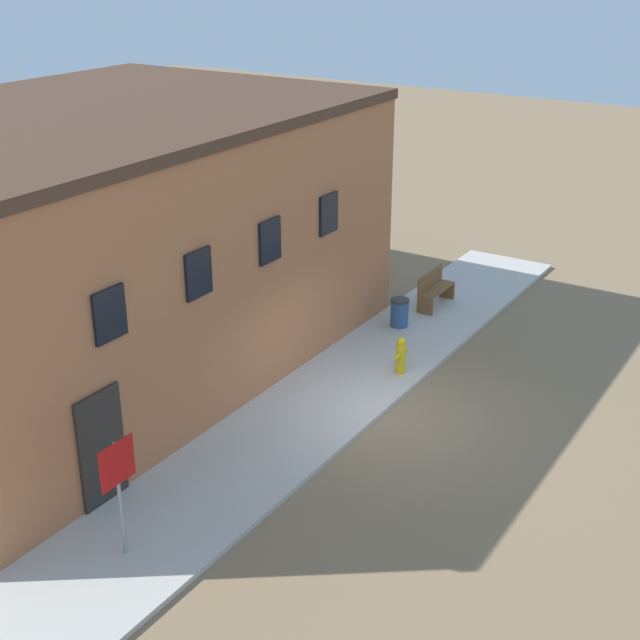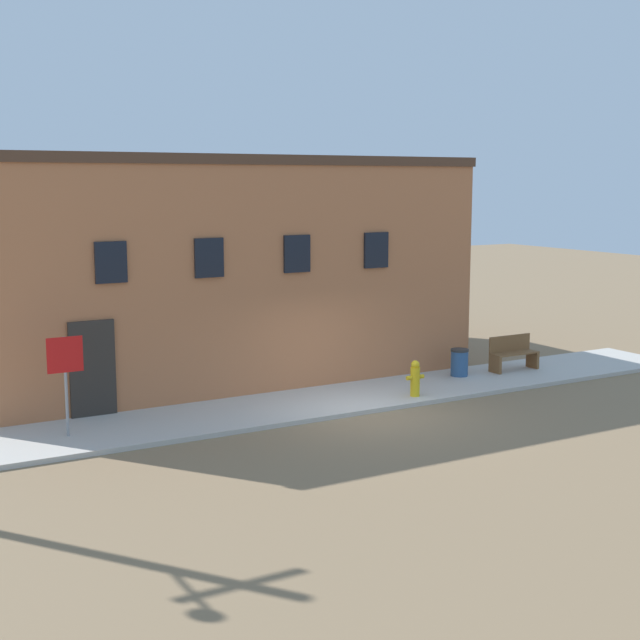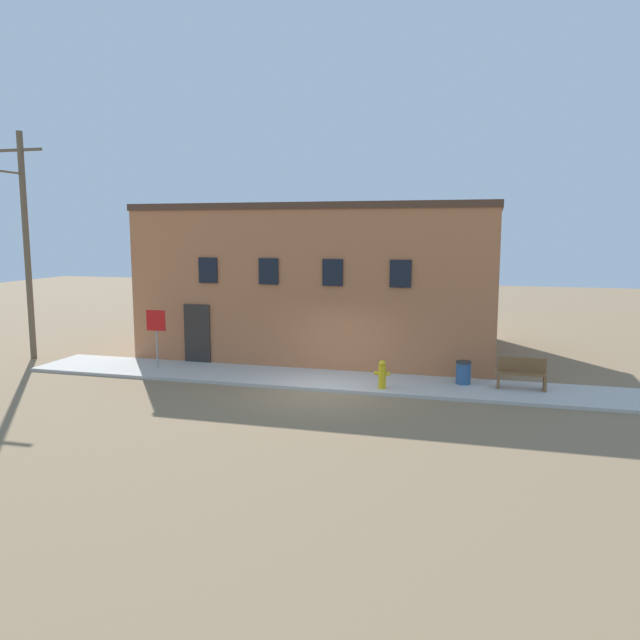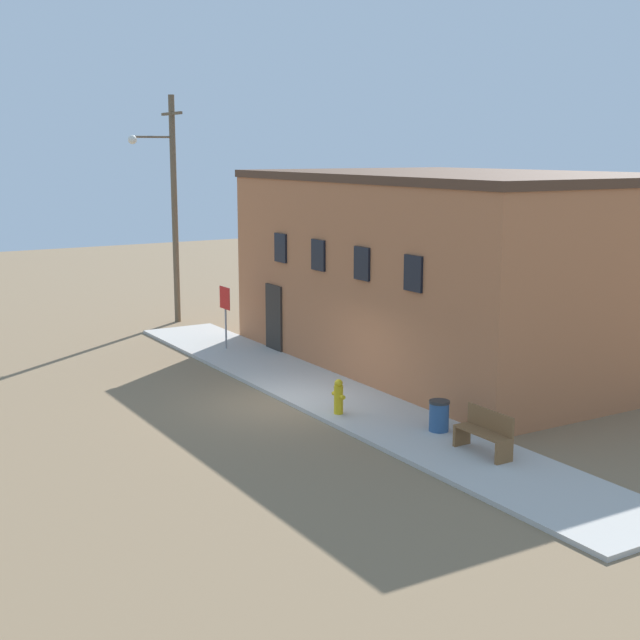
{
  "view_description": "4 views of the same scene",
  "coord_description": "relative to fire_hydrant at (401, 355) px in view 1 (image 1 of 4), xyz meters",
  "views": [
    {
      "loc": [
        -14.42,
        -7.5,
        9.11
      ],
      "look_at": [
        -0.45,
        1.3,
        2.0
      ],
      "focal_mm": 50.0,
      "sensor_mm": 36.0,
      "label": 1
    },
    {
      "loc": [
        -10.53,
        -16.23,
        5.17
      ],
      "look_at": [
        -0.45,
        1.3,
        2.0
      ],
      "focal_mm": 50.0,
      "sensor_mm": 36.0,
      "label": 2
    },
    {
      "loc": [
        4.81,
        -17.63,
        4.8
      ],
      "look_at": [
        -0.45,
        1.3,
        2.0
      ],
      "focal_mm": 35.0,
      "sensor_mm": 36.0,
      "label": 3
    },
    {
      "loc": [
        19.36,
        -10.66,
        6.42
      ],
      "look_at": [
        -0.45,
        1.3,
        2.0
      ],
      "focal_mm": 50.0,
      "sensor_mm": 36.0,
      "label": 4
    }
  ],
  "objects": [
    {
      "name": "brick_building",
      "position": [
        -3.21,
        6.37,
        2.35
      ],
      "size": [
        13.11,
        8.71,
        5.78
      ],
      "color": "#B26B42",
      "rests_on": "ground"
    },
    {
      "name": "bench",
      "position": [
        4.04,
        1.1,
        0.02
      ],
      "size": [
        1.41,
        0.44,
        0.93
      ],
      "color": "brown",
      "rests_on": "sidewalk"
    },
    {
      "name": "trash_bin",
      "position": [
        2.33,
        1.24,
        -0.07
      ],
      "size": [
        0.48,
        0.48,
        0.71
      ],
      "color": "#2D517F",
      "rests_on": "sidewalk"
    },
    {
      "name": "ground_plane",
      "position": [
        -1.71,
        -0.52,
        -0.54
      ],
      "size": [
        80.0,
        80.0,
        0.0
      ],
      "primitive_type": "plane",
      "color": "#846B4C"
    },
    {
      "name": "fire_hydrant",
      "position": [
        0.0,
        0.0,
        0.0
      ],
      "size": [
        0.48,
        0.23,
        0.86
      ],
      "color": "gold",
      "rests_on": "sidewalk"
    },
    {
      "name": "sidewalk",
      "position": [
        -1.71,
        0.78,
        -0.48
      ],
      "size": [
        21.0,
        2.59,
        0.1
      ],
      "color": "#BCB7AD",
      "rests_on": "ground"
    },
    {
      "name": "stop_sign",
      "position": [
        -8.0,
        0.74,
        0.99
      ],
      "size": [
        0.71,
        0.06,
        2.02
      ],
      "color": "gray",
      "rests_on": "sidewalk"
    }
  ]
}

